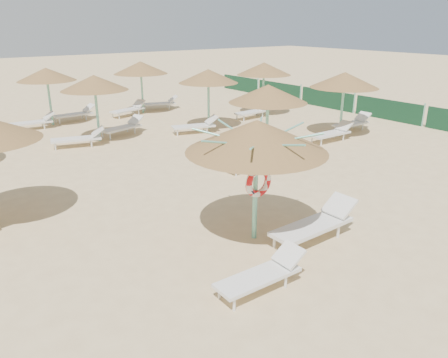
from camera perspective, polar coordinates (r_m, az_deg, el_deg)
ground at (r=9.95m, az=3.04°, el=-8.36°), size 120.00×120.00×0.00m
main_palapa at (r=9.34m, az=4.29°, el=5.54°), size 3.08×3.08×2.76m
lounger_main_a at (r=8.28m, az=5.14°, el=-12.21°), size 1.83×0.57×0.66m
lounger_main_b at (r=10.17m, az=11.98°, el=-5.66°), size 2.28×0.74×0.82m
palapa_field at (r=18.88m, az=-13.68°, el=12.10°), size 19.16×14.11×2.72m
windbreak_fence at (r=26.09m, az=13.36°, el=10.11°), size 0.08×19.84×1.10m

